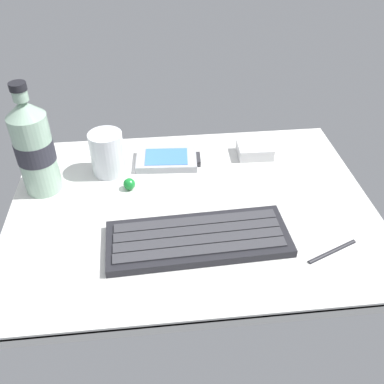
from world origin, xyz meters
TOP-DOWN VIEW (x-y plane):
  - ground_plane at (0.00, -0.23)cm, footprint 64.00×48.00cm
  - keyboard at (-0.22, -9.21)cm, footprint 29.40×12.09cm
  - handheld_device at (-3.52, 13.84)cm, footprint 13.16×8.41cm
  - juice_cup at (-14.94, 11.96)cm, footprint 6.40×6.40cm
  - water_bottle at (-26.75, 7.94)cm, footprint 6.73×6.73cm
  - charger_block at (14.55, 14.75)cm, footprint 7.17×5.81cm
  - trackball_mouse at (-11.01, 6.00)cm, footprint 2.20×2.20cm
  - stylus_pen at (20.59, -13.61)cm, footprint 9.02×4.35cm

SIDE VIEW (x-z plane):
  - ground_plane at x=0.00cm, z-range -2.39..0.41cm
  - stylus_pen at x=20.59cm, z-range 0.00..0.70cm
  - handheld_device at x=-3.52cm, z-range -0.02..1.48cm
  - keyboard at x=-0.22cm, z-range -0.04..1.66cm
  - trackball_mouse at x=-11.01cm, z-range 0.00..2.20cm
  - charger_block at x=14.55cm, z-range 0.00..2.40cm
  - juice_cup at x=-14.94cm, z-range -0.34..8.16cm
  - water_bottle at x=-26.75cm, z-range -1.39..19.41cm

